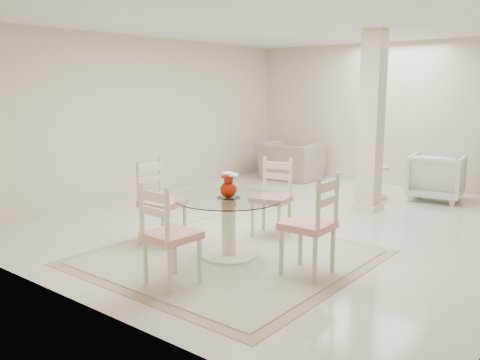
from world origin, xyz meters
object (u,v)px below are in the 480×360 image
Objects in this scene: dining_table at (229,227)px; dining_chair_west at (158,195)px; dining_chair_south at (166,228)px; red_vase at (229,185)px; column at (371,122)px; dining_chair_east at (315,218)px; recliner_taupe at (291,161)px; side_table at (373,183)px; armchair_white at (436,177)px; dining_chair_north at (273,192)px.

dining_table is 1.05m from dining_chair_west.
dining_chair_south is (1.11, -0.92, -0.01)m from dining_chair_west.
red_vase is 0.25× the size of dining_chair_west.
column is 3.16m from dining_chair_east.
dining_chair_west reaches higher than recliner_taupe.
column reaches higher than dining_chair_south.
dining_chair_south is (-0.93, -1.12, -0.02)m from dining_chair_east.
side_table is (-1.09, 3.82, -0.35)m from dining_chair_east.
armchair_white is (0.82, 4.43, -0.43)m from red_vase.
dining_table is at bearing 112.85° from recliner_taupe.
dining_chair_west is 4.90m from armchair_white.
side_table is at bearing -17.06° from dining_chair_west.
column is 1.77m from armchair_white.
column is 2.34× the size of recliner_taupe.
dining_table is 5.03m from recliner_taupe.
dining_chair_west is at bearing -103.22° from side_table.
recliner_taupe is at bearing 9.83° from dining_chair_west.
dining_chair_north reaches higher than side_table.
column reaches higher than dining_chair_east.
dining_table is 1.06m from dining_chair_east.
dining_chair_east reaches higher than armchair_white.
dining_chair_north is 1.44m from dining_chair_west.
dining_chair_east is 1.46m from dining_chair_north.
armchair_white is (0.93, 3.42, -0.18)m from dining_chair_north.
red_vase is 4.53m from armchair_white.
recliner_taupe reaches higher than dining_table.
column is 3.17× the size of armchair_white.
dining_chair_west reaches higher than dining_table.
armchair_white reaches higher than dining_table.
column is at bearing 59.07° from armchair_white.
dining_chair_west is at bearing 101.24° from recliner_taupe.
side_table is at bearing -84.35° from dining_chair_south.
dining_chair_west reaches higher than armchair_white.
recliner_taupe is (-2.15, 4.55, -0.44)m from red_vase.
dining_chair_south is (0.20, -2.03, 0.01)m from dining_chair_north.
armchair_white is 1.57× the size of side_table.
side_table is at bearing 160.64° from recliner_taupe.
dining_chair_west reaches higher than dining_chair_south.
dining_chair_south reaches higher than dining_chair_north.
column is 2.22m from dining_chair_north.
dining_table reaches higher than side_table.
side_table is at bearing 91.07° from red_vase.
dining_chair_west is at bearing -141.47° from dining_chair_north.
side_table is at bearing 22.32° from armchair_white.
dining_chair_south is 2.04× the size of side_table.
dining_chair_west is at bearing -174.13° from red_vase.
red_vase is (0.00, 0.00, 0.47)m from dining_table.
red_vase is 1.05m from dining_chair_west.
dining_chair_east reaches higher than side_table.
armchair_white is at bearing 66.93° from column.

